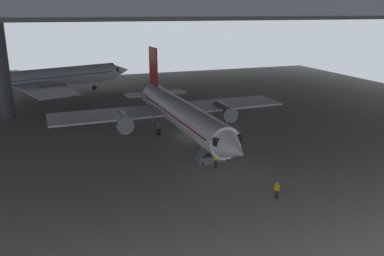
{
  "coord_description": "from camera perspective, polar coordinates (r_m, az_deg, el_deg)",
  "views": [
    {
      "loc": [
        -16.27,
        -46.83,
        15.78
      ],
      "look_at": [
        -1.0,
        -4.45,
        2.43
      ],
      "focal_mm": 37.09,
      "sensor_mm": 36.0,
      "label": 1
    }
  ],
  "objects": [
    {
      "name": "ground_plane",
      "position": [
        52.03,
        -0.63,
        -1.15
      ],
      "size": [
        110.0,
        110.0,
        0.0
      ],
      "primitive_type": "plane",
      "color": "gray"
    },
    {
      "name": "hangar_structure",
      "position": [
        62.7,
        -5.08,
        16.82
      ],
      "size": [
        121.0,
        99.0,
        16.83
      ],
      "color": "#4C4F54",
      "rests_on": "ground_plane"
    },
    {
      "name": "airplane_main",
      "position": [
        50.66,
        -1.81,
        2.22
      ],
      "size": [
        32.04,
        33.27,
        10.57
      ],
      "color": "white",
      "rests_on": "ground_plane"
    },
    {
      "name": "boarding_stairs",
      "position": [
        43.41,
        3.05,
        -3.83
      ],
      "size": [
        4.06,
        1.63,
        4.47
      ],
      "color": "slate",
      "rests_on": "ground_plane"
    },
    {
      "name": "crew_worker_near_nose",
      "position": [
        35.59,
        12.12,
        -8.64
      ],
      "size": [
        0.47,
        0.39,
        1.56
      ],
      "color": "#232838",
      "rests_on": "ground_plane"
    },
    {
      "name": "crew_worker_by_stairs",
      "position": [
        41.39,
        3.43,
        -4.43
      ],
      "size": [
        0.4,
        0.45,
        1.76
      ],
      "color": "#232838",
      "rests_on": "ground_plane"
    },
    {
      "name": "airplane_distant",
      "position": [
        81.34,
        -20.21,
        6.74
      ],
      "size": [
        34.55,
        34.29,
        11.18
      ],
      "color": "white",
      "rests_on": "ground_plane"
    },
    {
      "name": "traffic_cone_orange",
      "position": [
        38.02,
        11.98,
        -7.92
      ],
      "size": [
        0.36,
        0.36,
        0.6
      ],
      "color": "black",
      "rests_on": "ground_plane"
    },
    {
      "name": "baggage_tug",
      "position": [
        59.71,
        1.91,
        1.7
      ],
      "size": [
        1.37,
        2.25,
        0.9
      ],
      "color": "yellow",
      "rests_on": "ground_plane"
    }
  ]
}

